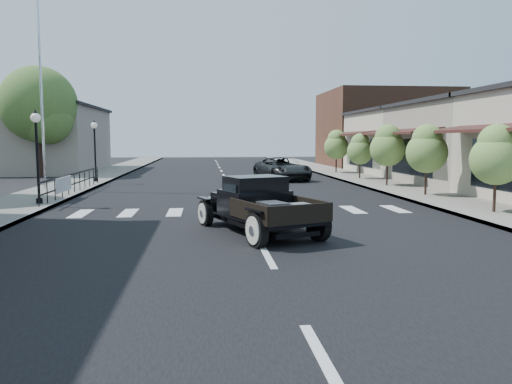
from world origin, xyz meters
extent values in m
plane|color=black|center=(0.00, 0.00, 0.00)|extent=(120.00, 120.00, 0.00)
cube|color=black|center=(0.00, 15.00, 0.01)|extent=(14.00, 80.00, 0.02)
cube|color=gray|center=(-8.50, 15.00, 0.07)|extent=(3.00, 80.00, 0.15)
cube|color=gray|center=(8.50, 15.00, 0.07)|extent=(3.00, 80.00, 0.15)
cube|color=#A5988A|center=(-15.00, 28.00, 2.50)|extent=(10.00, 12.00, 5.00)
cube|color=#A79C8C|center=(15.00, 13.00, 2.25)|extent=(10.00, 9.00, 4.50)
cube|color=beige|center=(15.00, 22.00, 2.25)|extent=(10.00, 9.00, 4.50)
cube|color=brown|center=(15.50, 32.00, 3.50)|extent=(11.00, 10.00, 7.00)
cylinder|color=silver|center=(-9.20, 12.00, 6.03)|extent=(0.12, 0.12, 11.76)
imported|color=black|center=(3.54, 17.64, 0.72)|extent=(3.49, 5.56, 1.43)
camera|label=1|loc=(-1.35, -13.50, 2.57)|focal=35.00mm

